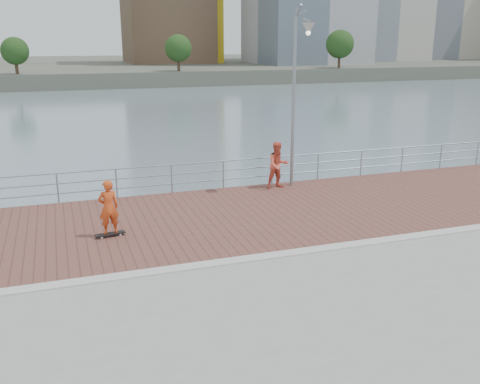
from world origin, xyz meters
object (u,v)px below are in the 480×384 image
object	(u,v)px
street_lamp	(300,67)
skateboarder	(108,207)
bystander	(278,165)
guardrail	(198,173)

from	to	relation	value
street_lamp	skateboarder	world-z (taller)	street_lamp
bystander	street_lamp	bearing A→B (deg)	-24.16
guardrail	skateboarder	world-z (taller)	skateboarder
guardrail	street_lamp	world-z (taller)	street_lamp
street_lamp	bystander	world-z (taller)	street_lamp
skateboarder	guardrail	bearing A→B (deg)	-141.66
guardrail	bystander	xyz separation A→B (m)	(3.05, -0.69, 0.24)
guardrail	skateboarder	size ratio (longest dim) A/B	23.81
street_lamp	skateboarder	xyz separation A→B (m)	(-7.46, -3.07, -3.73)
skateboarder	bystander	world-z (taller)	bystander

